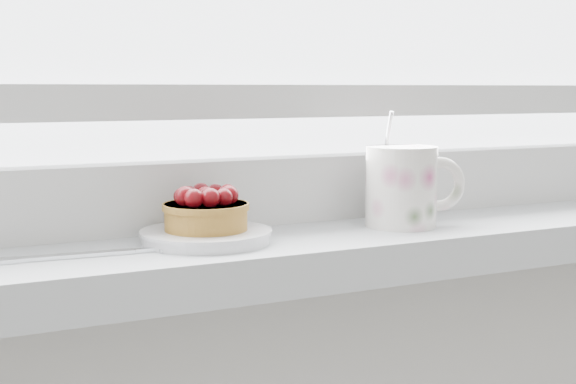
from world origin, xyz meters
TOP-DOWN VIEW (x-y plane):
  - saucer at (-0.08, 1.89)m, footprint 0.12×0.12m
  - raspberry_tart at (-0.08, 1.89)m, footprint 0.08×0.08m
  - floral_mug at (0.13, 1.88)m, footprint 0.11×0.09m
  - fork at (-0.18, 1.87)m, footprint 0.21×0.03m

SIDE VIEW (x-z plane):
  - fork at x=-0.18m, z-range 0.94..0.94m
  - saucer at x=-0.08m, z-range 0.94..0.95m
  - raspberry_tart at x=-0.08m, z-range 0.95..0.99m
  - floral_mug at x=0.13m, z-range 0.92..1.04m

